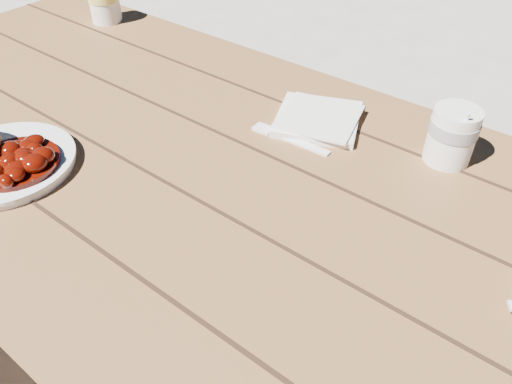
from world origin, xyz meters
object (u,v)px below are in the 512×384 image
Objects in this scene: coffee_cup at (452,136)px; second_cup at (104,3)px; picnic_table at (252,254)px; main_plate at (4,164)px.

second_cup is (-0.94, 0.04, 0.00)m from coffee_cup.
second_cup is (-0.72, 0.30, 0.21)m from picnic_table.
picnic_table is at bearing -130.03° from coffee_cup.
picnic_table is 8.86× the size of main_plate.
coffee_cup is 1.00× the size of second_cup.
second_cup is (-0.37, 0.52, 0.04)m from main_plate.
coffee_cup is (0.57, 0.47, 0.04)m from main_plate.
coffee_cup and second_cup have the same top height.
main_plate is (-0.35, -0.22, 0.17)m from picnic_table.
picnic_table is 0.81m from second_cup.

